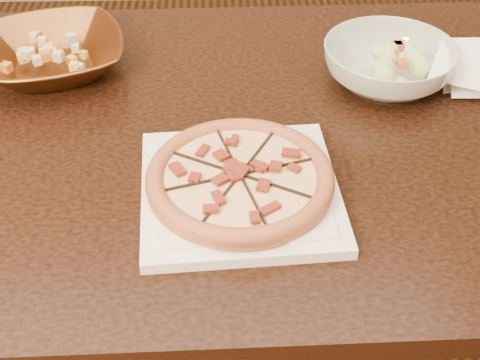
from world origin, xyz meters
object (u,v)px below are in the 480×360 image
Objects in this scene: plate at (240,190)px; pizza at (240,178)px; bronze_bowl at (52,55)px; salad_bowl at (388,65)px; dining_table at (184,175)px.

plate is 1.11× the size of pizza.
pizza is at bearing -46.98° from bronze_bowl.
salad_bowl is (0.28, 0.30, 0.03)m from plate.
pizza is at bearing -132.18° from salad_bowl.
salad_bowl is at bearing 47.82° from pizza.
bronze_bowl is at bearing 141.97° from dining_table.
salad_bowl is at bearing 47.82° from plate.
bronze_bowl is (-0.24, 0.19, 0.14)m from dining_table.
salad_bowl is (0.28, 0.30, 0.00)m from pizza.
bronze_bowl is at bearing 133.02° from pizza.
dining_table is 0.24m from pizza.
salad_bowl is at bearing 19.59° from dining_table.
plate is at bearing -46.98° from bronze_bowl.
salad_bowl is (0.37, 0.13, 0.14)m from dining_table.
pizza is 1.16× the size of salad_bowl.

